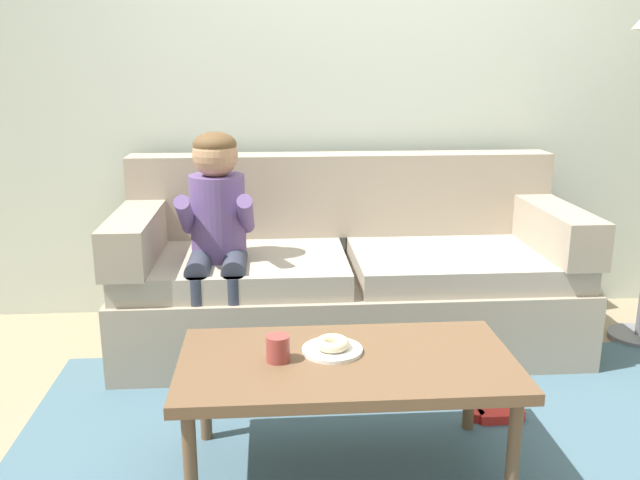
# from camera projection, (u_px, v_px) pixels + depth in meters

# --- Properties ---
(ground) EXTENTS (10.00, 10.00, 0.00)m
(ground) POSITION_uv_depth(u_px,v_px,m) (388.00, 423.00, 2.71)
(ground) COLOR #9E896B
(wall_back) EXTENTS (8.00, 0.10, 2.80)m
(wall_back) POSITION_uv_depth(u_px,v_px,m) (351.00, 63.00, 3.70)
(wall_back) COLOR beige
(wall_back) RESTS_ON ground
(area_rug) EXTENTS (2.89, 1.88, 0.01)m
(area_rug) POSITION_uv_depth(u_px,v_px,m) (399.00, 457.00, 2.46)
(area_rug) COLOR #476675
(area_rug) RESTS_ON ground
(couch) EXTENTS (2.25, 0.90, 0.94)m
(couch) POSITION_uv_depth(u_px,v_px,m) (347.00, 278.00, 3.43)
(couch) COLOR tan
(couch) RESTS_ON ground
(coffee_table) EXTENTS (1.14, 0.60, 0.44)m
(coffee_table) POSITION_uv_depth(u_px,v_px,m) (347.00, 370.00, 2.29)
(coffee_table) COLOR brown
(coffee_table) RESTS_ON ground
(person_child) EXTENTS (0.34, 0.58, 1.10)m
(person_child) POSITION_uv_depth(u_px,v_px,m) (217.00, 227.00, 3.10)
(person_child) COLOR #664C84
(person_child) RESTS_ON ground
(plate) EXTENTS (0.21, 0.21, 0.01)m
(plate) POSITION_uv_depth(u_px,v_px,m) (332.00, 350.00, 2.33)
(plate) COLOR white
(plate) RESTS_ON coffee_table
(donut) EXTENTS (0.16, 0.16, 0.04)m
(donut) POSITION_uv_depth(u_px,v_px,m) (332.00, 343.00, 2.32)
(donut) COLOR beige
(donut) RESTS_ON plate
(mug) EXTENTS (0.08, 0.08, 0.09)m
(mug) POSITION_uv_depth(u_px,v_px,m) (278.00, 348.00, 2.25)
(mug) COLOR #993D38
(mug) RESTS_ON coffee_table
(toy_controller) EXTENTS (0.23, 0.09, 0.05)m
(toy_controller) POSITION_uv_depth(u_px,v_px,m) (498.00, 417.00, 2.71)
(toy_controller) COLOR red
(toy_controller) RESTS_ON ground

